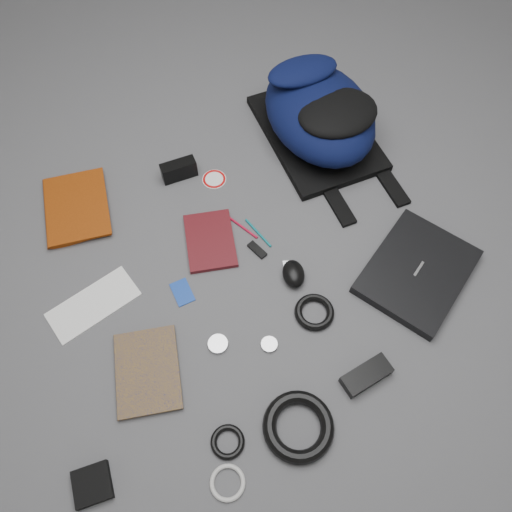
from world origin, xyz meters
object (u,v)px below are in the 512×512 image
dvd_case (210,241)px  pouch (92,485)px  compact_camera (179,170)px  power_brick (366,375)px  backpack (319,113)px  laptop (417,271)px  comic_book (116,377)px  mouse (293,274)px  textbook_red (45,214)px

dvd_case → pouch: size_ratio=2.31×
compact_camera → power_brick: (0.15, -0.81, -0.01)m
dvd_case → compact_camera: compact_camera is taller
compact_camera → pouch: size_ratio=1.31×
backpack → pouch: size_ratio=5.92×
laptop → compact_camera: compact_camera is taller
backpack → power_brick: size_ratio=3.83×
pouch → compact_camera: bearing=52.9°
laptop → comic_book: size_ratio=1.44×
comic_book → backpack: bearing=45.4°
backpack → laptop: 0.59m
comic_book → compact_camera: compact_camera is taller
mouse → dvd_case: bearing=145.2°
dvd_case → comic_book: bearing=-128.8°
backpack → laptop: (-0.03, -0.58, -0.09)m
laptop → mouse: mouse is taller
textbook_red → power_brick: size_ratio=1.95×
laptop → mouse: bearing=127.9°
laptop → power_brick: (-0.30, -0.18, -0.00)m
textbook_red → comic_book: 0.57m
textbook_red → pouch: (-0.13, -0.78, -0.00)m
comic_book → pouch: bearing=-104.6°
comic_book → dvd_case: (0.39, 0.25, -0.00)m
mouse → power_brick: size_ratio=0.67×
textbook_red → dvd_case: size_ratio=1.30×
textbook_red → mouse: 0.77m
pouch → dvd_case: bearing=41.1°
laptop → textbook_red: bearing=115.9°
pouch → backpack: bearing=33.0°
compact_camera → laptop: bearing=-48.9°
textbook_red → power_brick: (0.57, -0.87, 0.00)m
mouse → pouch: 0.72m
comic_book → power_brick: 0.63m
laptop → pouch: bearing=159.5°
textbook_red → dvd_case: 0.51m
mouse → power_brick: mouse is taller
backpack → laptop: size_ratio=1.56×
textbook_red → compact_camera: (0.42, -0.05, 0.02)m
backpack → compact_camera: backpack is taller
textbook_red → comic_book: textbook_red is taller
textbook_red → power_brick: power_brick is taller
comic_book → compact_camera: 0.66m
textbook_red → pouch: textbook_red is taller
compact_camera → backpack: bearing=-1.0°
laptop → textbook_red: size_ratio=1.26×
backpack → laptop: bearing=-86.5°
power_brick → compact_camera: bearing=98.4°
comic_book → mouse: mouse is taller
power_brick → textbook_red: bearing=121.3°
textbook_red → mouse: mouse is taller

